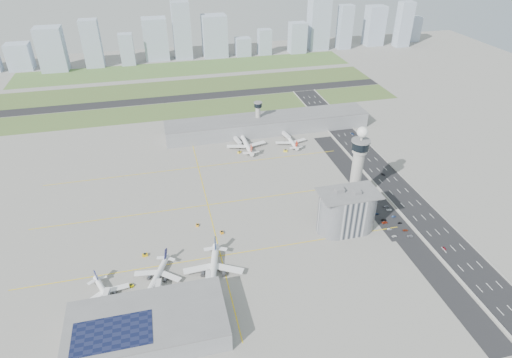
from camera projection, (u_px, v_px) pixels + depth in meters
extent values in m
plane|color=gray|center=(267.00, 220.00, 317.01)|extent=(1000.00, 1000.00, 0.00)
cube|color=#445729|center=(201.00, 108.00, 498.34)|extent=(480.00, 50.00, 0.08)
cube|color=#4C612E|center=(194.00, 87.00, 560.12)|extent=(480.00, 60.00, 0.08)
cube|color=#466730|center=(187.00, 68.00, 626.02)|extent=(480.00, 70.00, 0.08)
cube|color=black|center=(197.00, 97.00, 528.80)|extent=(480.00, 22.00, 0.10)
cube|color=black|center=(407.00, 199.00, 339.99)|extent=(28.00, 500.00, 0.10)
cube|color=#9E9E99|center=(391.00, 201.00, 336.90)|extent=(0.60, 500.00, 1.20)
cube|color=#9E9E99|center=(422.00, 197.00, 342.50)|extent=(0.60, 500.00, 1.20)
cube|color=black|center=(384.00, 211.00, 326.76)|extent=(18.00, 260.00, 0.08)
cube|color=black|center=(389.00, 221.00, 316.47)|extent=(20.00, 44.00, 0.10)
cube|color=yellow|center=(221.00, 256.00, 284.30)|extent=(260.00, 0.60, 0.01)
cube|color=yellow|center=(208.00, 205.00, 333.72)|extent=(260.00, 0.60, 0.01)
cube|color=yellow|center=(198.00, 167.00, 383.15)|extent=(260.00, 0.60, 0.01)
cube|color=yellow|center=(208.00, 205.00, 333.72)|extent=(0.60, 260.00, 0.01)
cylinder|color=#ADAAA5|center=(356.00, 175.00, 325.28)|extent=(8.40, 8.40, 48.00)
cylinder|color=#ADAAA5|center=(360.00, 150.00, 313.60)|extent=(11.00, 11.00, 4.00)
cylinder|color=black|center=(361.00, 145.00, 311.48)|extent=(13.00, 13.00, 6.00)
cylinder|color=slate|center=(361.00, 141.00, 309.63)|extent=(14.00, 14.00, 1.00)
cylinder|color=#ADAAA5|center=(362.00, 138.00, 308.30)|extent=(1.60, 1.60, 5.00)
sphere|color=white|center=(362.00, 132.00, 305.91)|extent=(8.00, 8.00, 8.00)
cylinder|color=#ADAAA5|center=(258.00, 119.00, 439.15)|extent=(5.00, 5.00, 28.00)
cylinder|color=black|center=(258.00, 105.00, 431.19)|extent=(8.00, 8.00, 4.00)
cylinder|color=slate|center=(258.00, 103.00, 429.87)|extent=(8.60, 8.60, 0.80)
cube|color=#B2B2B7|center=(347.00, 211.00, 301.34)|extent=(18.00, 24.00, 30.00)
cylinder|color=#B2B2B7|center=(335.00, 213.00, 299.54)|extent=(24.00, 24.00, 30.00)
cylinder|color=#B2B2B7|center=(358.00, 210.00, 303.14)|extent=(24.00, 24.00, 30.00)
cube|color=slate|center=(349.00, 193.00, 293.17)|extent=(42.00, 24.00, 0.80)
cube|color=slate|center=(339.00, 190.00, 293.59)|extent=(6.00, 5.00, 3.00)
cube|color=slate|center=(357.00, 192.00, 291.83)|extent=(5.00, 4.00, 2.40)
cube|color=gray|center=(268.00, 124.00, 442.95)|extent=(210.00, 32.00, 15.00)
cube|color=slate|center=(268.00, 117.00, 438.76)|extent=(210.00, 32.00, 0.80)
cube|color=gray|center=(148.00, 326.00, 228.68)|extent=(84.00, 42.00, 12.00)
cube|color=slate|center=(146.00, 318.00, 225.29)|extent=(84.00, 42.00, 0.80)
cube|color=black|center=(112.00, 333.00, 216.68)|extent=(40.00, 22.00, 0.20)
imported|color=silver|center=(394.00, 236.00, 300.69)|extent=(3.63, 1.48, 1.24)
imported|color=gray|center=(390.00, 229.00, 307.43)|extent=(3.51, 1.42, 1.13)
imported|color=#9D2810|center=(385.00, 222.00, 313.96)|extent=(4.64, 2.47, 1.24)
imported|color=black|center=(384.00, 220.00, 316.68)|extent=(4.21, 2.28, 1.16)
imported|color=navy|center=(377.00, 214.00, 323.10)|extent=(3.31, 1.47, 1.11)
imported|color=silver|center=(374.00, 209.00, 328.23)|extent=(3.96, 1.65, 1.27)
imported|color=#90929B|center=(410.00, 236.00, 300.77)|extent=(4.54, 2.11, 1.26)
imported|color=maroon|center=(405.00, 230.00, 306.38)|extent=(4.15, 2.24, 1.14)
imported|color=black|center=(400.00, 223.00, 313.58)|extent=(3.22, 1.32, 1.09)
imported|color=navy|center=(394.00, 217.00, 320.06)|extent=(3.52, 1.24, 1.16)
imported|color=white|center=(389.00, 210.00, 327.25)|extent=(4.44, 2.31, 1.20)
imported|color=slate|center=(386.00, 207.00, 330.82)|extent=(4.46, 1.98, 1.27)
imported|color=maroon|center=(444.00, 248.00, 289.87)|extent=(1.63, 3.31, 1.08)
imported|color=black|center=(383.00, 174.00, 371.43)|extent=(1.92, 4.09, 1.30)
imported|color=navy|center=(353.00, 134.00, 439.66)|extent=(2.53, 4.66, 1.24)
imported|color=#9C9CA0|center=(317.00, 112.00, 487.38)|extent=(1.56, 3.58, 1.20)
cube|color=#9EADC1|center=(20.00, 57.00, 612.02)|extent=(32.30, 25.84, 36.93)
cube|color=#9EADC1|center=(52.00, 49.00, 602.12)|extent=(35.81, 28.65, 60.36)
cube|color=#9EADC1|center=(92.00, 44.00, 614.94)|extent=(25.49, 20.39, 66.89)
cube|color=#9EADC1|center=(127.00, 49.00, 628.73)|extent=(20.04, 16.03, 45.20)
cube|color=#9EADC1|center=(156.00, 39.00, 648.77)|extent=(35.76, 28.61, 61.22)
cube|color=#9EADC1|center=(182.00, 31.00, 646.51)|extent=(26.33, 21.06, 83.39)
cube|color=#9EADC1|center=(215.00, 36.00, 662.72)|extent=(36.96, 29.57, 62.11)
cube|color=#9EADC1|center=(243.00, 47.00, 673.32)|extent=(23.01, 18.41, 27.75)
cube|color=#9EADC1|center=(265.00, 42.00, 677.06)|extent=(20.22, 16.18, 38.97)
cube|color=#9EADC1|center=(297.00, 38.00, 684.05)|extent=(26.14, 20.92, 46.89)
cube|color=#9EADC1|center=(319.00, 24.00, 692.65)|extent=(32.26, 25.81, 81.20)
cube|color=#9EADC1|center=(345.00, 27.00, 698.97)|extent=(21.59, 17.28, 68.75)
cube|color=#9EADC1|center=(374.00, 26.00, 719.55)|extent=(30.25, 24.20, 63.40)
cube|color=#9EADC1|center=(404.00, 24.00, 709.79)|extent=(23.04, 18.43, 71.56)
cube|color=#9EADC1|center=(413.00, 29.00, 747.70)|extent=(22.64, 18.11, 41.06)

